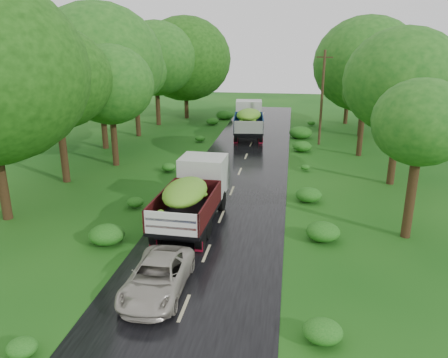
% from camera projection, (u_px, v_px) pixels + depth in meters
% --- Properties ---
extents(ground, '(120.00, 120.00, 0.00)m').
position_uv_depth(ground, '(184.00, 308.00, 14.84)').
color(ground, '#0E410E').
rests_on(ground, ground).
extents(road, '(6.50, 80.00, 0.02)m').
position_uv_depth(road, '(211.00, 243.00, 19.54)').
color(road, black).
rests_on(road, ground).
extents(road_lines, '(0.12, 69.60, 0.00)m').
position_uv_depth(road_lines, '(215.00, 233.00, 20.47)').
color(road_lines, '#BFB78C').
rests_on(road_lines, road).
extents(truck_near, '(2.63, 6.82, 2.83)m').
position_uv_depth(truck_near, '(194.00, 192.00, 21.25)').
color(truck_near, black).
rests_on(truck_near, ground).
extents(truck_far, '(3.17, 7.29, 2.98)m').
position_uv_depth(truck_far, '(249.00, 118.00, 40.05)').
color(truck_far, black).
rests_on(truck_far, ground).
extents(car, '(2.04, 4.34, 1.20)m').
position_uv_depth(car, '(157.00, 277.00, 15.59)').
color(car, '#ADA79A').
rests_on(car, road).
extents(utility_pole, '(1.31, 0.56, 7.80)m').
position_uv_depth(utility_pole, '(322.00, 97.00, 36.15)').
color(utility_pole, '#382616').
rests_on(utility_pole, ground).
extents(trees_left, '(7.83, 33.90, 9.21)m').
position_uv_depth(trees_left, '(121.00, 66.00, 34.61)').
color(trees_left, black).
rests_on(trees_left, ground).
extents(trees_right, '(4.64, 31.13, 8.40)m').
position_uv_depth(trees_right, '(371.00, 77.00, 34.12)').
color(trees_right, black).
rests_on(trees_right, ground).
extents(shrubs, '(11.90, 44.00, 0.70)m').
position_uv_depth(shrubs, '(236.00, 175.00, 27.88)').
color(shrubs, '#175C15').
rests_on(shrubs, ground).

